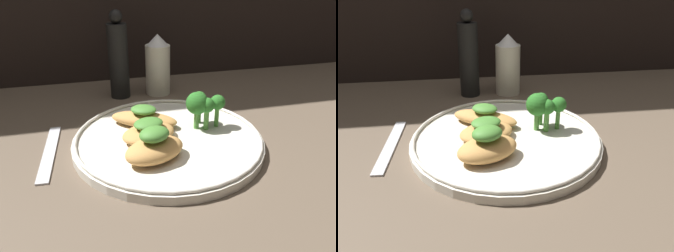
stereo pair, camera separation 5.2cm
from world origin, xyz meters
TOP-DOWN VIEW (x-y plane):
  - ground_plane at (0.00, 0.00)cm, footprint 180.00×180.00cm
  - plate at (0.00, 0.00)cm, footprint 30.74×30.74cm
  - grilled_meat_front at (-3.51, -6.05)cm, footprint 10.60×8.73cm
  - grilled_meat_middle at (-3.18, -0.46)cm, footprint 10.38×8.78cm
  - grilled_meat_back at (-3.00, 5.18)cm, footprint 12.52×9.64cm
  - broccoli_bunch at (6.49, 2.09)cm, footprint 6.77×5.24cm
  - sauce_bottle at (3.67, 23.62)cm, footprint 5.44×5.44cm
  - pepper_grinder at (-4.88, 23.62)cm, footprint 4.24×4.24cm
  - fork at (-18.75, 2.00)cm, footprint 2.75×17.19cm

SIDE VIEW (x-z plane):
  - ground_plane at x=0.00cm, z-range -1.00..0.00cm
  - fork at x=-18.75cm, z-range 0.00..0.60cm
  - plate at x=0.00cm, z-range -0.01..1.99cm
  - grilled_meat_middle at x=-3.18cm, z-range 1.04..4.54cm
  - grilled_meat_back at x=-3.00cm, z-range 0.99..4.65cm
  - grilled_meat_front at x=-3.51cm, z-range 0.83..5.91cm
  - broccoli_bunch at x=6.49cm, z-range 2.45..8.96cm
  - sauce_bottle at x=3.67cm, z-range -0.29..13.03cm
  - pepper_grinder at x=-4.88cm, z-range -0.74..17.79cm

